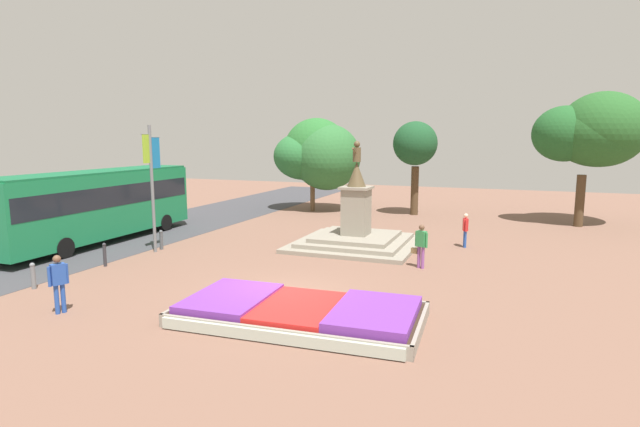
{
  "coord_description": "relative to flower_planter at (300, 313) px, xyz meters",
  "views": [
    {
      "loc": [
        6.68,
        -13.85,
        5.08
      ],
      "look_at": [
        -0.21,
        4.0,
        2.17
      ],
      "focal_mm": 28.0,
      "sensor_mm": 36.0,
      "label": 1
    }
  ],
  "objects": [
    {
      "name": "pedestrian_crossing_plaza",
      "position": [
        -6.79,
        -1.93,
        0.76
      ],
      "size": [
        0.35,
        0.53,
        1.74
      ],
      "color": "#264CA5",
      "rests_on": "ground_plane"
    },
    {
      "name": "pedestrian_with_handbag",
      "position": [
        2.12,
        7.0,
        0.74
      ],
      "size": [
        0.69,
        0.42,
        1.74
      ],
      "color": "#8C4C99",
      "rests_on": "ground_plane"
    },
    {
      "name": "ground_plane",
      "position": [
        -1.36,
        1.6,
        -0.25
      ],
      "size": [
        77.8,
        77.8,
        0.0
      ],
      "primitive_type": "plane",
      "color": "brown"
    },
    {
      "name": "street_asphalt_strip",
      "position": [
        -13.2,
        1.6,
        -0.25
      ],
      "size": [
        6.51,
        68.08,
        0.01
      ],
      "primitive_type": "cube",
      "color": "#3D3D42",
      "rests_on": "ground_plane"
    },
    {
      "name": "banner_pole",
      "position": [
        -9.49,
        5.55,
        2.89
      ],
      "size": [
        0.14,
        1.23,
        5.63
      ],
      "color": "slate",
      "rests_on": "ground_plane"
    },
    {
      "name": "pedestrian_near_planter",
      "position": [
        3.41,
        11.55,
        0.67
      ],
      "size": [
        0.29,
        0.56,
        1.61
      ],
      "color": "#264CA5",
      "rests_on": "ground_plane"
    },
    {
      "name": "kerb_bollard_mid_b",
      "position": [
        -9.65,
        2.72,
        0.25
      ],
      "size": [
        0.14,
        0.14,
        0.96
      ],
      "color": "#2D2D33",
      "rests_on": "ground_plane"
    },
    {
      "name": "park_tree_far_right",
      "position": [
        -7.52,
        20.51,
        3.66
      ],
      "size": [
        6.15,
        4.88,
        6.46
      ],
      "color": "brown",
      "rests_on": "ground_plane"
    },
    {
      "name": "city_bus",
      "position": [
        -13.43,
        6.25,
        1.76
      ],
      "size": [
        2.59,
        11.41,
        3.5
      ],
      "color": "#197A47",
      "rests_on": "ground_plane"
    },
    {
      "name": "flower_planter",
      "position": [
        0.0,
        0.0,
        0.0
      ],
      "size": [
        7.0,
        3.8,
        0.58
      ],
      "color": "#38281C",
      "rests_on": "ground_plane"
    },
    {
      "name": "kerb_bollard_north",
      "position": [
        -9.56,
        6.04,
        0.23
      ],
      "size": [
        0.17,
        0.17,
        0.91
      ],
      "color": "#4C5156",
      "rests_on": "ground_plane"
    },
    {
      "name": "kerb_bollard_mid_a",
      "position": [
        -9.65,
        -0.48,
        0.23
      ],
      "size": [
        0.17,
        0.17,
        0.91
      ],
      "color": "slate",
      "rests_on": "ground_plane"
    },
    {
      "name": "statue_monument",
      "position": [
        -1.43,
        9.95,
        0.46
      ],
      "size": [
        5.64,
        5.64,
        4.94
      ],
      "color": "gray",
      "rests_on": "ground_plane"
    },
    {
      "name": "park_tree_far_left",
      "position": [
        9.58,
        20.51,
        5.15
      ],
      "size": [
        6.16,
        5.12,
        7.71
      ],
      "color": "#4C3823",
      "rests_on": "ground_plane"
    },
    {
      "name": "park_tree_behind_statue",
      "position": [
        -0.73,
        20.79,
        4.41
      ],
      "size": [
        2.88,
        3.24,
        6.15
      ],
      "color": "#4C3823",
      "rests_on": "ground_plane"
    }
  ]
}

